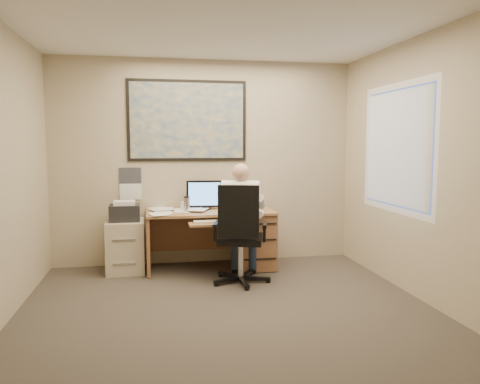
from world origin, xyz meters
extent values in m
cube|color=#3C362E|center=(0.00, 0.00, 0.00)|extent=(4.00, 4.50, 0.00)
cube|color=white|center=(0.00, 0.00, 2.70)|extent=(4.00, 4.50, 0.00)
cube|color=#BCAC8E|center=(0.00, 2.25, 1.35)|extent=(4.00, 0.00, 2.70)
cube|color=#BCAC8E|center=(0.00, -2.25, 1.35)|extent=(4.00, 0.00, 2.70)
cube|color=#BCAC8E|center=(2.00, 0.00, 1.35)|extent=(0.00, 4.50, 2.70)
cube|color=#A37345|center=(0.02, 1.88, 0.73)|extent=(1.60, 0.75, 0.03)
cube|color=#9C643F|center=(0.60, 1.88, 0.36)|extent=(0.45, 0.70, 0.70)
cube|color=#9C643F|center=(-0.76, 1.88, 0.36)|extent=(0.04, 0.70, 0.70)
cube|color=#9C643F|center=(0.02, 2.22, 0.45)|extent=(1.55, 0.03, 0.55)
cylinder|color=black|center=(-0.04, 2.02, 0.76)|extent=(0.18, 0.18, 0.02)
cube|color=black|center=(-0.04, 2.00, 0.95)|extent=(0.46, 0.08, 0.35)
cube|color=#508BDA|center=(-0.04, 1.98, 0.95)|extent=(0.41, 0.05, 0.29)
cube|color=#A37345|center=(-0.01, 1.43, 0.66)|extent=(0.55, 0.30, 0.02)
cube|color=beige|center=(-0.01, 1.43, 0.68)|extent=(0.43, 0.14, 0.02)
cube|color=black|center=(0.48, 1.86, 0.77)|extent=(0.24, 0.23, 0.05)
cylinder|color=silver|center=(-0.28, 1.83, 0.84)|extent=(0.08, 0.08, 0.18)
cylinder|color=white|center=(-0.30, 2.07, 0.80)|extent=(0.08, 0.08, 0.10)
cube|color=white|center=(-0.43, 1.88, 0.76)|extent=(0.60, 0.56, 0.03)
cube|color=#1E4C93|center=(-0.23, 2.23, 1.90)|extent=(1.56, 0.03, 1.06)
cube|color=white|center=(-0.98, 2.24, 1.08)|extent=(0.28, 0.01, 0.42)
cube|color=beige|center=(-1.04, 1.93, 0.32)|extent=(0.47, 0.56, 0.64)
cube|color=black|center=(-1.04, 1.93, 0.74)|extent=(0.37, 0.33, 0.20)
cube|color=white|center=(-1.04, 1.91, 0.87)|extent=(0.26, 0.21, 0.05)
cylinder|color=silver|center=(0.29, 1.22, 0.27)|extent=(0.06, 0.06, 0.43)
cube|color=black|center=(0.29, 1.22, 0.50)|extent=(0.61, 0.61, 0.08)
cube|color=black|center=(0.36, 0.98, 0.86)|extent=(0.45, 0.18, 0.59)
camera|label=1|loc=(-0.68, -3.99, 1.61)|focal=35.00mm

